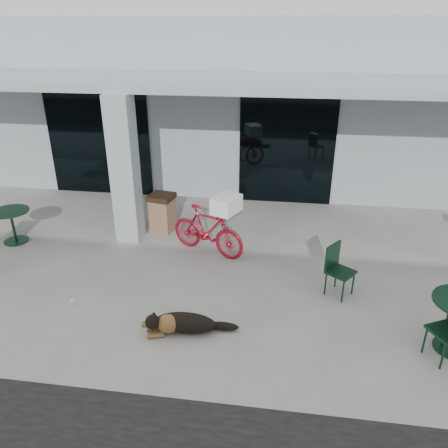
% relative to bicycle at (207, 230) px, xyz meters
% --- Properties ---
extents(ground, '(80.00, 80.00, 0.00)m').
position_rel_bicycle_xyz_m(ground, '(-0.29, -1.90, -0.51)').
color(ground, '#ADAAA3').
rests_on(ground, ground).
extents(building, '(22.00, 7.00, 4.50)m').
position_rel_bicycle_xyz_m(building, '(-0.29, 6.60, 1.74)').
color(building, '#9FACB4').
rests_on(building, ground).
extents(storefront_glass_left, '(2.80, 0.06, 2.70)m').
position_rel_bicycle_xyz_m(storefront_glass_left, '(-3.49, 3.08, 0.84)').
color(storefront_glass_left, black).
rests_on(storefront_glass_left, ground).
extents(storefront_glass_right, '(2.40, 0.06, 2.70)m').
position_rel_bicycle_xyz_m(storefront_glass_right, '(1.51, 3.08, 0.84)').
color(storefront_glass_right, black).
rests_on(storefront_glass_right, ground).
extents(column, '(0.50, 0.50, 3.12)m').
position_rel_bicycle_xyz_m(column, '(-1.79, 0.40, 1.05)').
color(column, '#9FACB4').
rests_on(column, ground).
extents(overhang, '(22.00, 2.80, 0.18)m').
position_rel_bicycle_xyz_m(overhang, '(-0.29, 1.70, 2.70)').
color(overhang, '#9FACB4').
rests_on(overhang, column).
extents(bicycle, '(1.73, 1.12, 1.01)m').
position_rel_bicycle_xyz_m(bicycle, '(0.00, 0.00, 0.00)').
color(bicycle, maroon).
rests_on(bicycle, ground).
extents(laundry_basket, '(0.61, 0.68, 0.33)m').
position_rel_bicycle_xyz_m(laundry_basket, '(0.41, -0.18, 0.67)').
color(laundry_basket, white).
rests_on(laundry_basket, bicycle).
extents(dog, '(1.15, 0.70, 0.36)m').
position_rel_bicycle_xyz_m(dog, '(0.12, -2.57, -0.32)').
color(dog, black).
rests_on(dog, ground).
extents(cup_near_dog, '(0.10, 0.10, 0.10)m').
position_rel_bicycle_xyz_m(cup_near_dog, '(-1.94, -2.18, -0.45)').
color(cup_near_dog, white).
rests_on(cup_near_dog, ground).
extents(cafe_table_near, '(0.97, 0.97, 0.73)m').
position_rel_bicycle_xyz_m(cafe_table_near, '(-4.24, -0.10, -0.14)').
color(cafe_table_near, '#133620').
rests_on(cafe_table_near, ground).
extents(cafe_chair_far_a, '(0.62, 0.61, 0.93)m').
position_rel_bicycle_xyz_m(cafe_chair_far_a, '(2.55, -1.19, -0.04)').
color(cafe_chair_far_a, '#133620').
rests_on(cafe_chair_far_a, ground).
extents(cafe_chair_far_b, '(0.62, 0.60, 0.95)m').
position_rel_bicycle_xyz_m(cafe_chair_far_b, '(3.85, -2.62, -0.03)').
color(cafe_chair_far_b, '#133620').
rests_on(cafe_chair_far_b, ground).
extents(trash_receptacle, '(0.61, 0.61, 0.88)m').
position_rel_bicycle_xyz_m(trash_receptacle, '(-1.20, 0.90, -0.07)').
color(trash_receptacle, '#91664B').
rests_on(trash_receptacle, ground).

